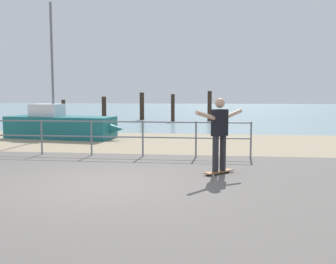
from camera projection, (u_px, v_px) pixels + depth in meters
name	position (u px, v px, depth m)	size (l,w,h in m)	color
ground_plane	(76.00, 200.00, 6.72)	(24.00, 10.00, 0.04)	#605B56
beach_strip	(152.00, 142.00, 14.62)	(24.00, 6.00, 0.04)	tan
sea_surface	(193.00, 110.00, 42.27)	(72.00, 50.00, 0.04)	#75939E
railing_fence	(41.00, 132.00, 11.52)	(12.30, 0.05, 1.05)	slate
sailboat	(64.00, 126.00, 15.72)	(5.05, 2.00, 5.44)	#19666B
skateboard	(219.00, 172.00, 8.80)	(0.70, 0.72, 0.08)	brown
skateboarder	(220.00, 130.00, 8.70)	(1.06, 1.11, 1.65)	#26262B
groyne_post_0	(64.00, 111.00, 24.83)	(0.24, 0.24, 1.41)	#332319
groyne_post_1	(104.00, 109.00, 25.73)	(0.30, 0.30, 1.61)	#332319
groyne_post_2	(142.00, 106.00, 26.66)	(0.31, 0.31, 1.88)	#332319
groyne_post_3	(173.00, 108.00, 24.79)	(0.24, 0.24, 1.78)	#332319
groyne_post_4	(210.00, 106.00, 25.84)	(0.28, 0.28, 1.98)	#332319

